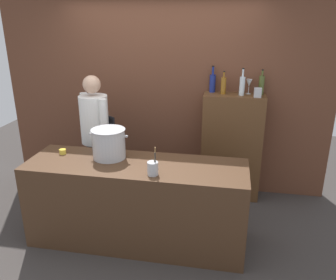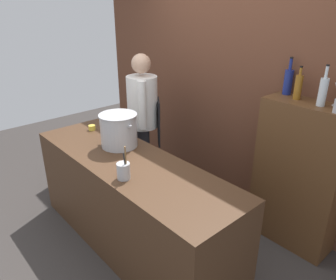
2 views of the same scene
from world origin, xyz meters
TOP-DOWN VIEW (x-y plane):
  - ground_plane at (0.00, 0.00)m, footprint 8.00×8.00m
  - brick_back_panel at (0.00, 1.40)m, footprint 4.40×0.10m
  - prep_counter at (0.00, 0.00)m, footprint 2.26×0.70m
  - bar_cabinet at (0.95, 1.19)m, footprint 0.76×0.32m
  - chef at (-0.69, 0.69)m, footprint 0.45×0.42m
  - stockpot_large at (-0.31, 0.11)m, footprint 0.41×0.36m
  - utensil_crock at (0.23, -0.21)m, footprint 0.10×0.10m
  - butter_jar at (-0.85, 0.11)m, footprint 0.07×0.07m
  - wine_bottle_amber at (0.81, 1.21)m, footprint 0.06×0.06m
  - wine_bottle_clear at (1.03, 1.17)m, footprint 0.07×0.07m
  - wine_bottle_cobalt at (0.67, 1.29)m, footprint 0.08×0.08m

SIDE VIEW (x-z plane):
  - ground_plane at x=0.00m, z-range 0.00..0.00m
  - prep_counter at x=0.00m, z-range 0.00..0.90m
  - bar_cabinet at x=0.95m, z-range 0.00..1.39m
  - butter_jar at x=-0.85m, z-range 0.90..0.95m
  - chef at x=-0.69m, z-range 0.13..1.79m
  - utensil_crock at x=0.23m, z-range 0.83..1.11m
  - stockpot_large at x=-0.31m, z-range 0.90..1.21m
  - wine_bottle_amber at x=0.81m, z-range 1.36..1.64m
  - brick_back_panel at x=0.00m, z-range 0.00..3.00m
  - wine_bottle_cobalt at x=0.67m, z-range 1.34..1.67m
  - wine_bottle_clear at x=1.03m, z-range 1.35..1.68m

